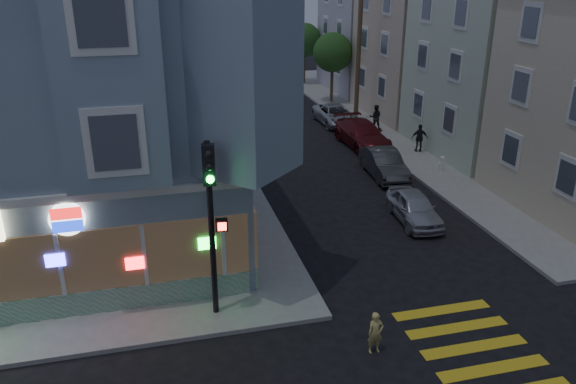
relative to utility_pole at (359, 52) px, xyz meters
name	(u,v)px	position (x,y,z in m)	size (l,w,h in m)	color
ground	(247,380)	(-12.00, -24.00, -4.80)	(120.00, 120.00, 0.00)	black
sidewalk_ne	(503,115)	(11.00, -1.00, -4.72)	(24.00, 42.00, 0.15)	gray
corner_building	(33,88)	(-18.00, -13.02, 1.02)	(14.60, 14.60, 11.40)	gray
row_house_b	(536,56)	(7.50, -8.00, 0.60)	(12.00, 8.60, 10.50)	beige
row_house_c	(453,48)	(7.50, 1.00, -0.15)	(12.00, 8.60, 9.00)	#BCAA91
row_house_d	(400,25)	(7.50, 10.00, 0.60)	(12.00, 8.60, 10.50)	#A29CAC
utility_pole	(359,52)	(0.00, 0.00, 0.00)	(2.20, 0.30, 9.00)	#4C3826
street_tree_near	(333,52)	(0.20, 6.00, -0.86)	(3.00, 3.00, 5.30)	#4C3826
street_tree_far	(304,40)	(0.20, 14.00, -0.86)	(3.00, 3.00, 5.30)	#4C3826
running_child	(376,333)	(-8.33, -23.73, -4.17)	(0.46, 0.30, 1.25)	tan
pedestrian_a	(375,117)	(0.37, -2.57, -3.83)	(0.79, 0.62, 1.63)	black
pedestrian_b	(420,138)	(1.00, -7.61, -3.85)	(0.94, 0.39, 1.60)	black
parked_car_a	(414,207)	(-3.40, -16.01, -4.16)	(1.50, 3.73, 1.27)	#B0B2B8
parked_car_b	(384,164)	(-2.44, -10.57, -4.11)	(1.46, 4.20, 1.38)	#37393C
parked_car_c	(362,134)	(-1.63, -5.37, -4.05)	(2.10, 5.16, 1.50)	maroon
parked_car_d	(336,115)	(-1.53, -0.17, -4.14)	(2.17, 4.70, 1.31)	#AEB3B9
traffic_signal	(211,203)	(-12.39, -21.03, -0.94)	(0.65, 0.61, 5.48)	black
fire_hydrant	(442,163)	(0.69, -10.86, -4.23)	(0.46, 0.26, 0.79)	white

